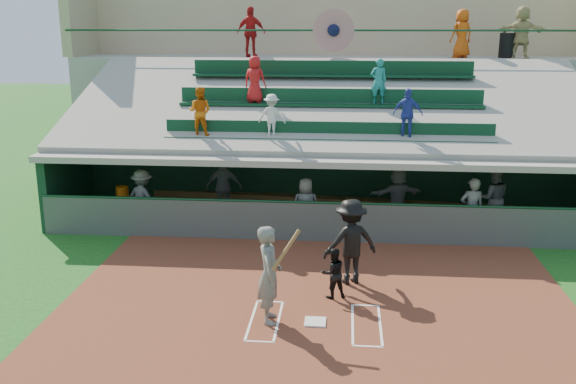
# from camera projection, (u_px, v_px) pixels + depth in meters

# --- Properties ---
(ground) EXTENTS (100.00, 100.00, 0.00)m
(ground) POSITION_uv_depth(u_px,v_px,m) (315.00, 323.00, 12.93)
(ground) COLOR #195217
(ground) RESTS_ON ground
(dirt_slab) EXTENTS (11.00, 9.00, 0.02)m
(dirt_slab) POSITION_uv_depth(u_px,v_px,m) (316.00, 312.00, 13.41)
(dirt_slab) COLOR #612C1B
(dirt_slab) RESTS_ON ground
(home_plate) EXTENTS (0.43, 0.43, 0.03)m
(home_plate) POSITION_uv_depth(u_px,v_px,m) (315.00, 322.00, 12.92)
(home_plate) COLOR silver
(home_plate) RESTS_ON dirt_slab
(batters_box_chalk) EXTENTS (2.65, 1.85, 0.01)m
(batters_box_chalk) POSITION_uv_depth(u_px,v_px,m) (315.00, 322.00, 12.92)
(batters_box_chalk) COLOR white
(batters_box_chalk) RESTS_ON dirt_slab
(dugout_floor) EXTENTS (16.00, 3.50, 0.04)m
(dugout_floor) POSITION_uv_depth(u_px,v_px,m) (326.00, 222.00, 19.42)
(dugout_floor) COLOR gray
(dugout_floor) RESTS_ON ground
(concourse_slab) EXTENTS (20.00, 3.00, 4.60)m
(concourse_slab) POSITION_uv_depth(u_px,v_px,m) (333.00, 116.00, 25.33)
(concourse_slab) COLOR gray
(concourse_slab) RESTS_ON ground
(grandstand) EXTENTS (20.40, 10.40, 7.80)m
(grandstand) POSITION_uv_depth(u_px,v_px,m) (331.00, 129.00, 22.47)
(grandstand) COLOR #4B504C
(grandstand) RESTS_ON ground
(batter_at_plate) EXTENTS (0.91, 0.82, 2.01)m
(batter_at_plate) POSITION_uv_depth(u_px,v_px,m) (269.00, 274.00, 12.75)
(batter_at_plate) COLOR #585B56
(batter_at_plate) RESTS_ON dirt_slab
(catcher) EXTENTS (0.67, 0.60, 1.14)m
(catcher) POSITION_uv_depth(u_px,v_px,m) (333.00, 273.00, 13.97)
(catcher) COLOR black
(catcher) RESTS_ON dirt_slab
(home_umpire) EXTENTS (1.47, 1.18, 1.99)m
(home_umpire) POSITION_uv_depth(u_px,v_px,m) (351.00, 241.00, 14.69)
(home_umpire) COLOR black
(home_umpire) RESTS_ON dirt_slab
(dugout_bench) EXTENTS (14.00, 1.88, 0.42)m
(dugout_bench) POSITION_uv_depth(u_px,v_px,m) (335.00, 204.00, 20.50)
(dugout_bench) COLOR brown
(dugout_bench) RESTS_ON dugout_floor
(white_table) EXTENTS (0.86, 0.73, 0.65)m
(white_table) POSITION_uv_depth(u_px,v_px,m) (122.00, 208.00, 19.62)
(white_table) COLOR silver
(white_table) RESTS_ON dugout_floor
(water_cooler) EXTENTS (0.38, 0.38, 0.38)m
(water_cooler) POSITION_uv_depth(u_px,v_px,m) (122.00, 193.00, 19.42)
(water_cooler) COLOR orange
(water_cooler) RESTS_ON white_table
(dugout_player_a) EXTENTS (1.25, 1.01, 1.69)m
(dugout_player_a) POSITION_uv_depth(u_px,v_px,m) (143.00, 198.00, 18.85)
(dugout_player_a) COLOR #5D5F5A
(dugout_player_a) RESTS_ON dugout_floor
(dugout_player_b) EXTENTS (1.13, 0.54, 1.87)m
(dugout_player_b) POSITION_uv_depth(u_px,v_px,m) (224.00, 187.00, 19.68)
(dugout_player_b) COLOR #565954
(dugout_player_b) RESTS_ON dugout_floor
(dugout_player_c) EXTENTS (0.85, 0.60, 1.63)m
(dugout_player_c) POSITION_uv_depth(u_px,v_px,m) (306.00, 206.00, 18.10)
(dugout_player_c) COLOR #575A55
(dugout_player_c) RESTS_ON dugout_floor
(dugout_player_d) EXTENTS (1.69, 0.96, 1.73)m
(dugout_player_d) POSITION_uv_depth(u_px,v_px,m) (397.00, 196.00, 18.99)
(dugout_player_d) COLOR #62645F
(dugout_player_d) RESTS_ON dugout_floor
(dugout_player_e) EXTENTS (0.70, 0.51, 1.78)m
(dugout_player_e) POSITION_uv_depth(u_px,v_px,m) (472.00, 210.00, 17.49)
(dugout_player_e) COLOR #535651
(dugout_player_e) RESTS_ON dugout_floor
(dugout_player_f) EXTENTS (0.90, 0.70, 1.85)m
(dugout_player_f) POSITION_uv_depth(u_px,v_px,m) (493.00, 198.00, 18.50)
(dugout_player_f) COLOR #555752
(dugout_player_f) RESTS_ON dugout_floor
(trash_bin) EXTENTS (0.60, 0.60, 0.90)m
(trash_bin) POSITION_uv_depth(u_px,v_px,m) (507.00, 46.00, 23.66)
(trash_bin) COLOR black
(trash_bin) RESTS_ON concourse_slab
(concourse_staff_a) EXTENTS (1.14, 0.62, 1.85)m
(concourse_staff_a) POSITION_uv_depth(u_px,v_px,m) (251.00, 32.00, 23.85)
(concourse_staff_a) COLOR #B41415
(concourse_staff_a) RESTS_ON concourse_slab
(concourse_staff_b) EXTENTS (1.01, 0.86, 1.76)m
(concourse_staff_b) POSITION_uv_depth(u_px,v_px,m) (462.00, 33.00, 23.66)
(concourse_staff_b) COLOR #CC4B0C
(concourse_staff_b) RESTS_ON concourse_slab
(concourse_staff_c) EXTENTS (1.82, 1.03, 1.87)m
(concourse_staff_c) POSITION_uv_depth(u_px,v_px,m) (522.00, 32.00, 23.24)
(concourse_staff_c) COLOR tan
(concourse_staff_c) RESTS_ON concourse_slab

